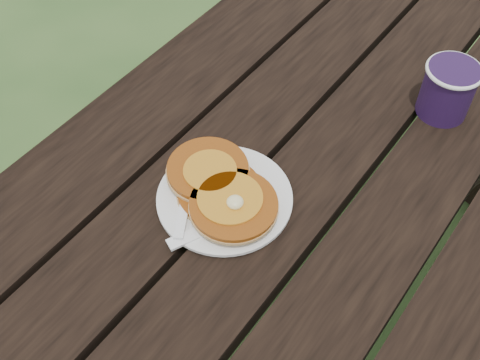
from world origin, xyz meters
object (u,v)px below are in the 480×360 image
Objects in this scene: picnic_table at (327,244)px; pancake_stack at (221,189)px; plate at (225,199)px; coffee_cup at (448,88)px.

pancake_stack reaches higher than picnic_table.
plate is 0.02m from pancake_stack.
coffee_cup is at bearing 63.42° from pancake_stack.
picnic_table is 0.49m from pancake_stack.
picnic_table is 0.47m from coffee_cup.
pancake_stack is (-0.01, -0.00, 0.02)m from plate.
coffee_cup is (0.19, 0.39, 0.05)m from plate.
plate is (-0.08, -0.26, 0.39)m from picnic_table.
picnic_table is at bearing -130.28° from coffee_cup.
pancake_stack is (-0.09, -0.26, 0.41)m from picnic_table.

